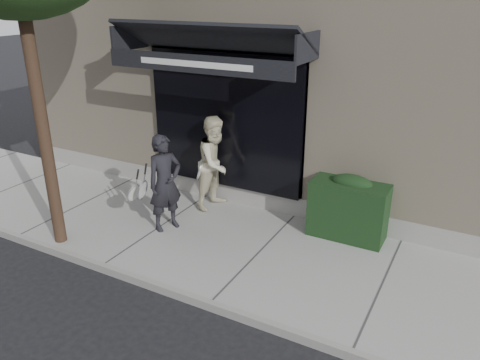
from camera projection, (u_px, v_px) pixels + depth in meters
The scene contains 7 objects.
ground at pixel (260, 258), 7.80m from camera, with size 80.00×80.00×0.00m, color black.
sidewalk at pixel (260, 255), 7.78m from camera, with size 20.00×3.00×0.12m, color #9D9D98.
curb at pixel (211, 305), 6.51m from camera, with size 20.00×0.10×0.14m, color gray.
building_facade at pixel (356, 56), 10.81m from camera, with size 14.30×8.04×5.64m.
hedge at pixel (349, 207), 8.08m from camera, with size 1.30×0.70×1.14m.
pedestrian_front at pixel (165, 183), 8.21m from camera, with size 0.90×0.82×1.75m.
pedestrian_back at pixel (216, 162), 9.07m from camera, with size 0.84×1.00×1.84m.
Camera 1 is at (2.92, -6.08, 4.14)m, focal length 35.00 mm.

